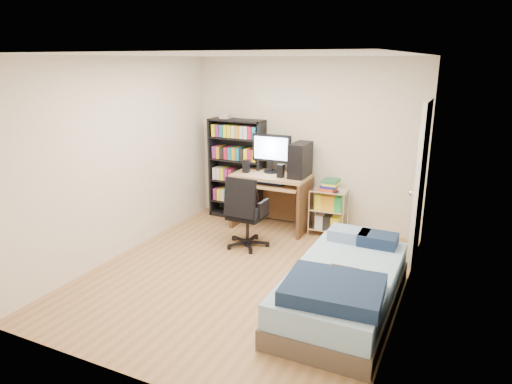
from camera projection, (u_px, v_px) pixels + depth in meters
The scene contains 7 objects.
room at pixel (245, 173), 5.04m from camera, with size 3.58×4.08×2.58m.
media_shelf at pixel (237, 168), 7.19m from camera, with size 0.89×0.30×1.64m.
computer_desk at pixel (280, 179), 6.72m from camera, with size 1.11×0.64×1.40m.
office_chair at pixel (246, 225), 6.13m from camera, with size 0.60×0.60×0.99m.
wire_cart at pixel (329, 198), 6.53m from camera, with size 0.53×0.39×0.83m.
bed at pixel (343, 288), 4.57m from camera, with size 1.00×2.00×0.57m.
door at pixel (420, 183), 5.57m from camera, with size 0.12×0.80×2.00m.
Camera 1 is at (2.21, -4.38, 2.45)m, focal length 32.00 mm.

